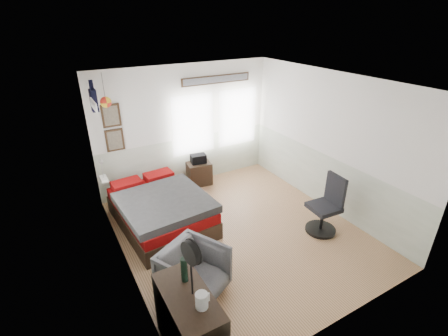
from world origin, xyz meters
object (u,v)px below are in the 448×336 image
at_px(nightstand, 199,173).
at_px(armchair, 194,272).
at_px(task_chair, 326,209).
at_px(dresser, 190,325).
at_px(bed, 161,210).

bearing_deg(nightstand, armchair, -110.04).
bearing_deg(task_chair, dresser, -158.28).
height_order(dresser, armchair, dresser).
bearing_deg(task_chair, armchair, -172.00).
distance_m(bed, armchair, 1.82).
bearing_deg(dresser, bed, 77.23).
relative_size(bed, armchair, 2.62).
height_order(armchair, task_chair, task_chair).
height_order(bed, armchair, armchair).
bearing_deg(armchair, dresser, -145.08).
relative_size(dresser, task_chair, 0.91).
xyz_separation_m(armchair, task_chair, (2.68, 0.16, 0.08)).
xyz_separation_m(bed, armchair, (-0.17, -1.81, 0.05)).
xyz_separation_m(armchair, nightstand, (1.49, 2.94, -0.10)).
bearing_deg(task_chair, nightstand, 117.77).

